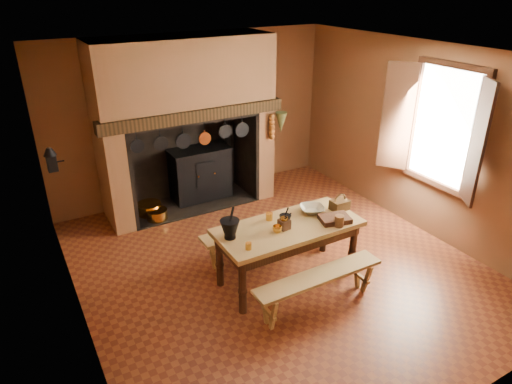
% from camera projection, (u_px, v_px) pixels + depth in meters
% --- Properties ---
extents(floor, '(5.50, 5.50, 0.00)m').
position_uv_depth(floor, '(276.00, 265.00, 6.26)').
color(floor, brown).
rests_on(floor, ground).
extents(ceiling, '(5.50, 5.50, 0.00)m').
position_uv_depth(ceiling, '(281.00, 55.00, 5.06)').
color(ceiling, silver).
rests_on(ceiling, back_wall).
extents(back_wall, '(5.00, 0.02, 2.80)m').
position_uv_depth(back_wall, '(193.00, 117.00, 7.82)').
color(back_wall, brown).
rests_on(back_wall, floor).
extents(wall_left, '(0.02, 5.50, 2.80)m').
position_uv_depth(wall_left, '(66.00, 219.00, 4.54)').
color(wall_left, brown).
rests_on(wall_left, floor).
extents(wall_right, '(0.02, 5.50, 2.80)m').
position_uv_depth(wall_right, '(421.00, 139.00, 6.78)').
color(wall_right, brown).
rests_on(wall_right, floor).
extents(wall_front, '(5.00, 0.02, 2.80)m').
position_uv_depth(wall_front, '(469.00, 291.00, 3.50)').
color(wall_front, brown).
rests_on(wall_front, floor).
extents(chimney_breast, '(2.95, 0.96, 2.80)m').
position_uv_depth(chimney_breast, '(185.00, 101.00, 7.16)').
color(chimney_breast, brown).
rests_on(chimney_breast, floor).
extents(iron_range, '(1.12, 0.55, 1.60)m').
position_uv_depth(iron_range, '(201.00, 173.00, 7.96)').
color(iron_range, black).
rests_on(iron_range, floor).
extents(hearth_pans, '(0.51, 0.62, 0.20)m').
position_uv_depth(hearth_pans, '(151.00, 211.00, 7.49)').
color(hearth_pans, gold).
rests_on(hearth_pans, floor).
extents(hanging_pans, '(1.92, 0.29, 0.27)m').
position_uv_depth(hanging_pans, '(196.00, 138.00, 6.95)').
color(hanging_pans, black).
rests_on(hanging_pans, chimney_breast).
extents(onion_string, '(0.12, 0.10, 0.46)m').
position_uv_depth(onion_string, '(272.00, 127.00, 7.54)').
color(onion_string, '#AC6C1F').
rests_on(onion_string, chimney_breast).
extents(herb_bunch, '(0.20, 0.20, 0.35)m').
position_uv_depth(herb_bunch, '(281.00, 123.00, 7.60)').
color(herb_bunch, '#515729').
rests_on(herb_bunch, chimney_breast).
extents(window, '(0.39, 1.75, 1.76)m').
position_uv_depth(window, '(439.00, 128.00, 6.27)').
color(window, white).
rests_on(window, wall_right).
extents(wall_coffee_mill, '(0.23, 0.16, 0.31)m').
position_uv_depth(wall_coffee_mill, '(51.00, 158.00, 5.75)').
color(wall_coffee_mill, black).
rests_on(wall_coffee_mill, wall_left).
extents(work_table, '(1.84, 0.82, 0.80)m').
position_uv_depth(work_table, '(288.00, 234.00, 5.70)').
color(work_table, tan).
rests_on(work_table, floor).
extents(bench_front, '(1.66, 0.29, 0.47)m').
position_uv_depth(bench_front, '(319.00, 283.00, 5.32)').
color(bench_front, tan).
rests_on(bench_front, floor).
extents(bench_back, '(1.81, 0.32, 0.51)m').
position_uv_depth(bench_back, '(264.00, 233.00, 6.30)').
color(bench_back, tan).
rests_on(bench_back, floor).
extents(mortar_large, '(0.23, 0.23, 0.40)m').
position_uv_depth(mortar_large, '(230.00, 228.00, 5.32)').
color(mortar_large, black).
rests_on(mortar_large, work_table).
extents(mortar_small, '(0.15, 0.15, 0.25)m').
position_uv_depth(mortar_small, '(285.00, 220.00, 5.60)').
color(mortar_small, black).
rests_on(mortar_small, work_table).
extents(coffee_grinder, '(0.17, 0.13, 0.19)m').
position_uv_depth(coffee_grinder, '(284.00, 223.00, 5.54)').
color(coffee_grinder, '#371F11').
rests_on(coffee_grinder, work_table).
extents(brass_mug_a, '(0.08, 0.08, 0.08)m').
position_uv_depth(brass_mug_a, '(248.00, 246.00, 5.13)').
color(brass_mug_a, gold).
rests_on(brass_mug_a, work_table).
extents(brass_mug_b, '(0.11, 0.11, 0.10)m').
position_uv_depth(brass_mug_b, '(269.00, 216.00, 5.75)').
color(brass_mug_b, gold).
rests_on(brass_mug_b, work_table).
extents(mixing_bowl, '(0.41, 0.41, 0.08)m').
position_uv_depth(mixing_bowl, '(312.00, 209.00, 5.95)').
color(mixing_bowl, '#BCB591').
rests_on(mixing_bowl, work_table).
extents(stoneware_crock, '(0.15, 0.15, 0.14)m').
position_uv_depth(stoneware_crock, '(339.00, 221.00, 5.60)').
color(stoneware_crock, brown).
rests_on(stoneware_crock, work_table).
extents(glass_jar, '(0.08, 0.08, 0.13)m').
position_uv_depth(glass_jar, '(339.00, 206.00, 5.99)').
color(glass_jar, beige).
rests_on(glass_jar, work_table).
extents(wicker_basket, '(0.24, 0.18, 0.23)m').
position_uv_depth(wicker_basket, '(340.00, 204.00, 6.00)').
color(wicker_basket, '#553719').
rests_on(wicker_basket, work_table).
extents(wooden_tray, '(0.43, 0.35, 0.06)m').
position_uv_depth(wooden_tray, '(335.00, 219.00, 5.73)').
color(wooden_tray, '#371F11').
rests_on(wooden_tray, work_table).
extents(brass_cup, '(0.15, 0.15, 0.09)m').
position_uv_depth(brass_cup, '(277.00, 229.00, 5.47)').
color(brass_cup, gold).
rests_on(brass_cup, work_table).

